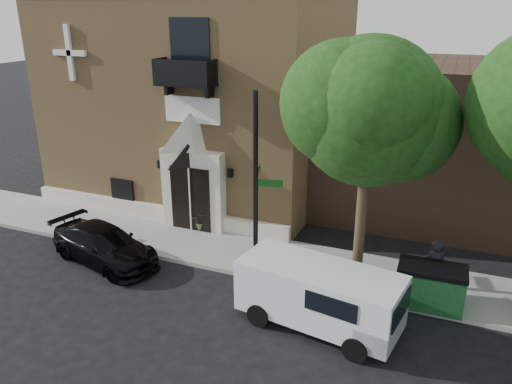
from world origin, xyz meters
The scene contains 11 objects.
ground centered at (0.00, 0.00, 0.00)m, with size 120.00×120.00×0.00m, color black.
sidewalk centered at (1.00, 1.50, 0.07)m, with size 42.00×3.00×0.15m, color gray.
church centered at (-2.99, 7.95, 4.63)m, with size 12.20×11.01×9.30m.
street_tree_left centered at (6.03, 0.35, 5.87)m, with size 4.97×4.38×7.77m.
black_sedan centered at (-2.68, -0.81, 0.65)m, with size 1.82×4.47×1.30m, color black.
cargo_van centered at (5.53, -1.72, 1.03)m, with size 4.77×2.52×1.85m.
street_sign centered at (2.59, 0.49, 3.19)m, with size 1.08×0.95×6.05m.
fire_hydrant centered at (6.95, 0.59, 0.51)m, with size 0.42×0.33×0.73m.
dumpster centered at (8.21, 0.39, 0.80)m, with size 1.97×1.14×1.28m.
planter centered at (-0.63, 2.61, 0.52)m, with size 0.66×0.57×0.74m, color #50622F.
pedestrian_near centered at (8.24, 1.06, 1.07)m, with size 0.67×0.44×1.83m, color black.
Camera 1 is at (8.23, -13.47, 8.58)m, focal length 35.00 mm.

